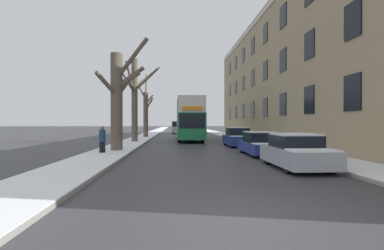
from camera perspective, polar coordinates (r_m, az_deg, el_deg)
The scene contains 13 objects.
ground_plane at distance 6.53m, azimuth 12.90°, elevation -16.45°, with size 320.00×320.00×0.00m, color #38383D.
sidewalk_left at distance 59.16m, azimuth -7.12°, elevation -1.32°, with size 2.59×130.00×0.16m.
sidewalk_right at distance 59.49m, azimuth 3.89°, elevation -1.31°, with size 2.59×130.00×0.16m.
terrace_facade_right at distance 31.65m, azimuth 21.74°, elevation 9.08°, with size 9.10×48.24×13.33m.
bare_tree_left_0 at distance 19.62m, azimuth -13.92°, elevation 4.98°, with size 3.25×2.93×7.07m.
bare_tree_left_1 at distance 28.53m, azimuth -10.82°, elevation 5.30°, with size 4.06×3.36×7.87m.
bare_tree_left_2 at distance 37.41m, azimuth -8.78°, elevation 2.54°, with size 1.98×2.52×8.03m.
double_decker_bus at distance 32.07m, azimuth -0.55°, elevation 1.44°, with size 2.59×11.33×4.34m.
parked_car_0 at distance 13.20m, azimuth 19.26°, elevation -4.91°, with size 1.90×4.12×1.44m.
parked_car_1 at distance 18.11m, azimuth 12.91°, elevation -3.57°, with size 1.84×4.35×1.37m.
parked_car_2 at distance 24.27m, azimuth 8.71°, elevation -2.39°, with size 1.81×4.18×1.53m.
oncoming_van at distance 54.19m, azimuth -2.82°, elevation -0.32°, with size 1.93×5.27×2.17m.
pedestrian_left_sidewalk at distance 18.14m, azimuth -16.71°, elevation -2.61°, with size 0.37×0.37×1.70m.
Camera 1 is at (-1.74, -6.00, 1.89)m, focal length 28.00 mm.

